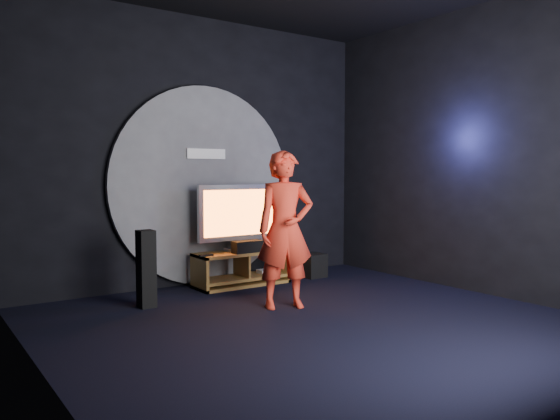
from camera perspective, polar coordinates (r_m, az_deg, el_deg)
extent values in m
plane|color=black|center=(5.42, 4.36, -11.89)|extent=(5.00, 5.00, 0.00)
cube|color=black|center=(7.32, -8.12, 6.05)|extent=(5.00, 0.04, 3.50)
cube|color=black|center=(4.12, -23.77, 7.38)|extent=(0.04, 5.00, 3.50)
cube|color=black|center=(7.07, 20.40, 5.91)|extent=(0.04, 5.00, 3.50)
cylinder|color=#515156|center=(7.27, -7.89, 2.52)|extent=(2.60, 0.08, 2.60)
cube|color=white|center=(7.23, -7.72, 5.84)|extent=(0.55, 0.03, 0.13)
cube|color=olive|center=(7.16, -4.02, -4.47)|extent=(1.27, 0.45, 0.04)
cube|color=olive|center=(7.22, -4.01, -7.06)|extent=(1.23, 0.42, 0.04)
cube|color=olive|center=(6.91, -8.41, -6.54)|extent=(0.04, 0.45, 0.45)
cube|color=olive|center=(7.52, 0.02, -5.63)|extent=(0.04, 0.45, 0.45)
cube|color=olive|center=(7.19, -4.01, -5.77)|extent=(0.03, 0.40, 0.29)
cube|color=olive|center=(7.23, -4.00, -7.68)|extent=(1.27, 0.45, 0.04)
cube|color=white|center=(7.41, -1.47, -6.41)|extent=(0.22, 0.16, 0.05)
cube|color=#A8A9AF|center=(7.22, -4.31, -4.08)|extent=(0.36, 0.22, 0.04)
cylinder|color=#A8A9AF|center=(7.21, -4.31, -3.53)|extent=(0.07, 0.07, 0.10)
cube|color=#A8A9AF|center=(7.16, -4.33, -0.25)|extent=(1.18, 0.06, 0.73)
cube|color=orange|center=(7.14, -4.19, -0.27)|extent=(1.05, 0.01, 0.60)
cube|color=black|center=(7.03, -3.41, -3.85)|extent=(0.40, 0.15, 0.15)
cube|color=black|center=(6.78, -7.72, -4.71)|extent=(0.18, 0.05, 0.02)
cube|color=black|center=(6.17, -13.81, -5.99)|extent=(0.17, 0.19, 0.85)
cube|color=black|center=(7.76, 0.15, -3.84)|extent=(0.17, 0.19, 0.85)
cube|color=black|center=(7.76, 3.46, -5.78)|extent=(0.30, 0.30, 0.33)
imported|color=red|center=(5.93, 0.56, -2.07)|extent=(0.73, 0.60, 1.71)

